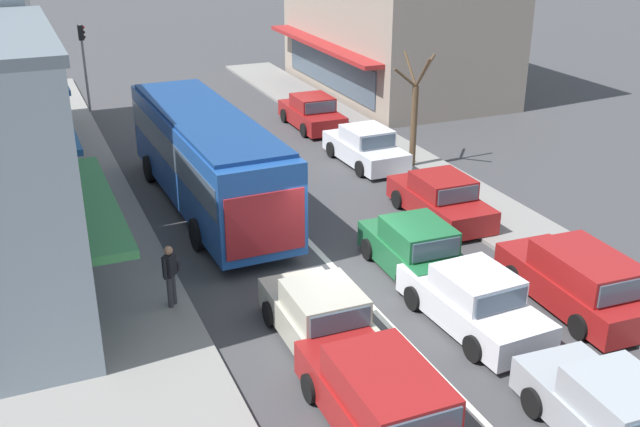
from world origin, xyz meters
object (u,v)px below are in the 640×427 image
object	(u,v)px
hatchback_behind_bus_mid	(414,249)
parked_wagon_kerb_front	(578,281)
parked_sedan_kerb_third	(366,147)
street_tree_right	(414,115)
sedan_adjacent_lane_trail	(615,418)
sedan_behind_bus_near	(323,320)
sedan_queue_gap_filler	(473,301)
traffic_light_downstreet	(84,54)
parked_sedan_kerb_second	(441,199)
parked_sedan_kerb_rear	(312,113)
city_bus	(207,154)
pedestrian_with_handbag_near	(170,272)
wagon_adjacent_lane_lead	(382,401)

from	to	relation	value
hatchback_behind_bus_mid	parked_wagon_kerb_front	size ratio (longest dim) A/B	0.82
parked_sedan_kerb_third	street_tree_right	distance (m)	2.31
sedan_adjacent_lane_trail	sedan_behind_bus_near	bearing A→B (deg)	124.24
sedan_queue_gap_filler	traffic_light_downstreet	world-z (taller)	traffic_light_downstreet
parked_sedan_kerb_second	street_tree_right	distance (m)	5.11
parked_sedan_kerb_rear	sedan_behind_bus_near	bearing A→B (deg)	-111.64
city_bus	street_tree_right	bearing A→B (deg)	5.91
city_bus	traffic_light_downstreet	xyz separation A→B (m)	(-2.14, 13.68, 0.97)
sedan_behind_bus_near	parked_sedan_kerb_third	xyz separation A→B (m)	(6.58, 11.13, 0.00)
traffic_light_downstreet	parked_wagon_kerb_front	bearing A→B (deg)	-69.43
sedan_queue_gap_filler	pedestrian_with_handbag_near	distance (m)	7.41
parked_sedan_kerb_third	pedestrian_with_handbag_near	world-z (taller)	pedestrian_with_handbag_near
wagon_adjacent_lane_lead	parked_sedan_kerb_rear	xyz separation A→B (m)	(6.77, 19.87, -0.08)
sedan_queue_gap_filler	traffic_light_downstreet	bearing A→B (deg)	104.32
hatchback_behind_bus_mid	traffic_light_downstreet	xyz separation A→B (m)	(-6.07, 20.44, 2.15)
sedan_behind_bus_near	wagon_adjacent_lane_lead	bearing A→B (deg)	-93.45
wagon_adjacent_lane_lead	pedestrian_with_handbag_near	bearing A→B (deg)	112.86
city_bus	pedestrian_with_handbag_near	size ratio (longest dim) A/B	6.70
pedestrian_with_handbag_near	sedan_queue_gap_filler	bearing A→B (deg)	-28.90
parked_sedan_kerb_third	sedan_behind_bus_near	bearing A→B (deg)	-120.58
hatchback_behind_bus_mid	wagon_adjacent_lane_lead	world-z (taller)	wagon_adjacent_lane_lead
hatchback_behind_bus_mid	pedestrian_with_handbag_near	world-z (taller)	pedestrian_with_handbag_near
parked_sedan_kerb_rear	sedan_adjacent_lane_trail	bearing A→B (deg)	-97.63
city_bus	hatchback_behind_bus_mid	xyz separation A→B (m)	(3.93, -6.77, -1.17)
sedan_queue_gap_filler	sedan_behind_bus_near	size ratio (longest dim) A/B	1.01
parked_sedan_kerb_rear	parked_sedan_kerb_third	bearing A→B (deg)	-89.93
sedan_queue_gap_filler	sedan_behind_bus_near	bearing A→B (deg)	170.12
sedan_adjacent_lane_trail	street_tree_right	world-z (taller)	street_tree_right
sedan_adjacent_lane_trail	parked_sedan_kerb_second	bearing A→B (deg)	75.48
city_bus	parked_sedan_kerb_second	size ratio (longest dim) A/B	2.58
parked_sedan_kerb_third	sedan_adjacent_lane_trail	bearing A→B (deg)	-100.12
parked_sedan_kerb_third	traffic_light_downstreet	bearing A→B (deg)	127.35
wagon_adjacent_lane_lead	sedan_behind_bus_near	world-z (taller)	wagon_adjacent_lane_lead
wagon_adjacent_lane_lead	parked_sedan_kerb_rear	distance (m)	20.99
wagon_adjacent_lane_lead	sedan_behind_bus_near	xyz separation A→B (m)	(0.20, 3.31, -0.08)
sedan_adjacent_lane_trail	traffic_light_downstreet	world-z (taller)	traffic_light_downstreet
street_tree_right	traffic_light_downstreet	bearing A→B (deg)	128.87
parked_sedan_kerb_rear	street_tree_right	distance (m)	6.87
hatchback_behind_bus_mid	parked_sedan_kerb_rear	world-z (taller)	hatchback_behind_bus_mid
pedestrian_with_handbag_near	street_tree_right	bearing A→B (deg)	33.06
sedan_adjacent_lane_trail	sedan_queue_gap_filler	xyz separation A→B (m)	(0.01, 4.71, 0.00)
city_bus	sedan_adjacent_lane_trail	size ratio (longest dim) A/B	2.55
hatchback_behind_bus_mid	parked_sedan_kerb_third	world-z (taller)	hatchback_behind_bus_mid
sedan_queue_gap_filler	sedan_adjacent_lane_trail	bearing A→B (deg)	-90.14
parked_wagon_kerb_front	parked_sedan_kerb_rear	xyz separation A→B (m)	(0.01, 17.46, -0.08)
parked_wagon_kerb_front	parked_sedan_kerb_third	world-z (taller)	parked_wagon_kerb_front
hatchback_behind_bus_mid	pedestrian_with_handbag_near	size ratio (longest dim) A/B	2.30
sedan_adjacent_lane_trail	sedan_behind_bus_near	size ratio (longest dim) A/B	1.01
wagon_adjacent_lane_lead	street_tree_right	distance (m)	15.68
parked_sedan_kerb_third	traffic_light_downstreet	size ratio (longest dim) A/B	1.01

